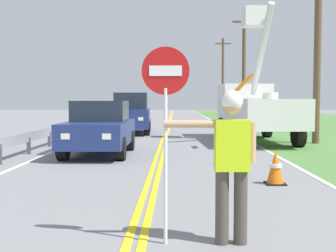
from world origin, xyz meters
The scene contains 15 objects.
centerline_yellow_left centered at (-0.09, 20.00, 0.01)m, with size 0.11×110.00×0.01m, color yellow.
centerline_yellow_right centered at (0.09, 20.00, 0.01)m, with size 0.11×110.00×0.01m, color yellow.
edge_line_right centered at (3.60, 20.00, 0.01)m, with size 0.12×110.00×0.01m, color silver.
edge_line_left centered at (-3.60, 20.00, 0.01)m, with size 0.12×110.00×0.01m, color silver.
flagger_worker centered at (1.14, 4.49, 1.05)m, with size 1.09×0.25×1.83m.
stop_sign_paddle centered at (0.37, 4.47, 1.71)m, with size 0.56×0.04×2.33m.
utility_bucket_truck centered at (3.82, 17.77, 1.42)m, with size 2.69×6.92×5.64m.
oncoming_sedan_nearest centered at (-1.90, 12.95, 0.83)m, with size 1.92×4.11×1.70m.
oncoming_suv_second centered at (-1.79, 21.88, 1.06)m, with size 2.07×4.68×2.10m.
utility_pole_near centered at (6.08, 16.67, 4.00)m, with size 1.80×0.28×7.64m.
utility_pole_mid centered at (5.70, 32.60, 4.32)m, with size 1.80×0.28×8.27m.
utility_pole_far centered at (5.91, 49.08, 4.58)m, with size 1.80×0.28×8.79m.
traffic_cone_lead centered at (2.52, 8.19, 0.34)m, with size 0.40×0.40×0.70m.
traffic_cone_mid centered at (1.90, 10.69, 0.34)m, with size 0.40×0.40×0.70m.
guardrail_left_shoulder centered at (-4.20, 16.49, 0.52)m, with size 0.10×32.00×0.71m.
Camera 1 is at (0.48, -0.58, 1.70)m, focal length 46.23 mm.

